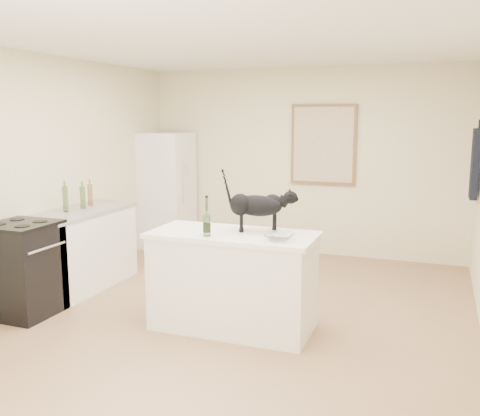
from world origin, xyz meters
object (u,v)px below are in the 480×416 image
Objects in this scene: fridge at (166,191)px; glass_bowl at (279,237)px; wine_bottle at (207,219)px; black_cat at (257,208)px; stove at (23,270)px.

glass_bowl is at bearing -46.95° from fridge.
fridge reaches higher than wine_bottle.
black_cat reaches higher than wine_bottle.
fridge is at bearing 112.55° from black_cat.
glass_bowl reaches higher than stove.
stove is 2.39m from black_cat.
glass_bowl is at bearing 4.73° from wine_bottle.
stove is 2.58m from glass_bowl.
wine_bottle is 1.24× the size of glass_bowl.
glass_bowl is (2.53, -2.71, 0.08)m from fridge.
black_cat is 0.45m from glass_bowl.
black_cat is (2.23, 0.53, 0.66)m from stove.
wine_bottle is (1.89, -2.76, 0.21)m from fridge.
wine_bottle is at bearing -155.43° from black_cat.
stove is at bearing 173.25° from black_cat.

